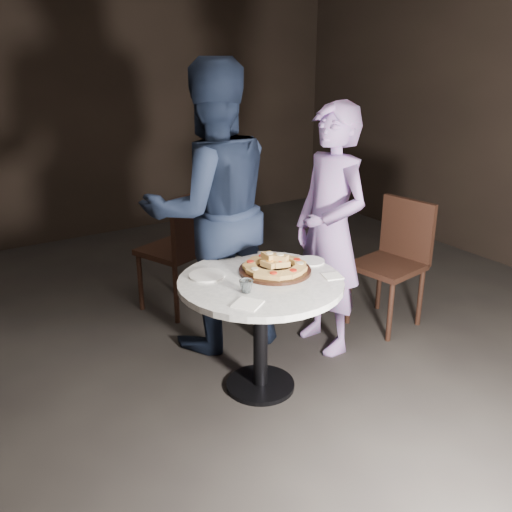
{
  "coord_description": "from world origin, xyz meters",
  "views": [
    {
      "loc": [
        -1.76,
        -2.54,
        2.0
      ],
      "look_at": [
        -0.11,
        0.04,
        0.85
      ],
      "focal_mm": 40.0,
      "sensor_mm": 36.0,
      "label": 1
    }
  ],
  "objects_px": {
    "focaccia_pile": "(275,264)",
    "diner_teal": "(330,231)",
    "chair_far": "(183,244)",
    "water_glass": "(246,286)",
    "table": "(261,301)",
    "serving_board": "(275,270)",
    "diner_navy": "(212,210)",
    "chair_right": "(396,254)"
  },
  "relations": [
    {
      "from": "chair_far",
      "to": "diner_navy",
      "type": "relative_size",
      "value": 0.51
    },
    {
      "from": "table",
      "to": "focaccia_pile",
      "type": "bearing_deg",
      "value": 21.91
    },
    {
      "from": "chair_far",
      "to": "diner_navy",
      "type": "height_order",
      "value": "diner_navy"
    },
    {
      "from": "serving_board",
      "to": "water_glass",
      "type": "xyz_separation_m",
      "value": [
        -0.3,
        -0.16,
        0.03
      ]
    },
    {
      "from": "focaccia_pile",
      "to": "chair_right",
      "type": "bearing_deg",
      "value": 8.28
    },
    {
      "from": "diner_navy",
      "to": "diner_teal",
      "type": "xyz_separation_m",
      "value": [
        0.63,
        -0.46,
        -0.13
      ]
    },
    {
      "from": "table",
      "to": "chair_right",
      "type": "bearing_deg",
      "value": 9.75
    },
    {
      "from": "water_glass",
      "to": "diner_teal",
      "type": "bearing_deg",
      "value": 20.69
    },
    {
      "from": "focaccia_pile",
      "to": "chair_far",
      "type": "relative_size",
      "value": 0.4
    },
    {
      "from": "focaccia_pile",
      "to": "water_glass",
      "type": "relative_size",
      "value": 4.92
    },
    {
      "from": "diner_navy",
      "to": "chair_right",
      "type": "bearing_deg",
      "value": 168.49
    },
    {
      "from": "serving_board",
      "to": "diner_navy",
      "type": "bearing_deg",
      "value": 97.73
    },
    {
      "from": "table",
      "to": "serving_board",
      "type": "relative_size",
      "value": 2.73
    },
    {
      "from": "table",
      "to": "focaccia_pile",
      "type": "xyz_separation_m",
      "value": [
        0.14,
        0.06,
        0.18
      ]
    },
    {
      "from": "chair_right",
      "to": "diner_navy",
      "type": "height_order",
      "value": "diner_navy"
    },
    {
      "from": "focaccia_pile",
      "to": "chair_far",
      "type": "xyz_separation_m",
      "value": [
        -0.05,
        1.17,
        -0.21
      ]
    },
    {
      "from": "table",
      "to": "water_glass",
      "type": "bearing_deg",
      "value": -146.95
    },
    {
      "from": "serving_board",
      "to": "focaccia_pile",
      "type": "height_order",
      "value": "focaccia_pile"
    },
    {
      "from": "water_glass",
      "to": "diner_navy",
      "type": "xyz_separation_m",
      "value": [
        0.22,
        0.78,
        0.21
      ]
    },
    {
      "from": "diner_teal",
      "to": "table",
      "type": "bearing_deg",
      "value": -71.98
    },
    {
      "from": "chair_far",
      "to": "focaccia_pile",
      "type": "bearing_deg",
      "value": 71.52
    },
    {
      "from": "diner_teal",
      "to": "focaccia_pile",
      "type": "bearing_deg",
      "value": -73.16
    },
    {
      "from": "water_glass",
      "to": "chair_right",
      "type": "distance_m",
      "value": 1.55
    },
    {
      "from": "water_glass",
      "to": "chair_far",
      "type": "relative_size",
      "value": 0.08
    },
    {
      "from": "focaccia_pile",
      "to": "water_glass",
      "type": "xyz_separation_m",
      "value": [
        -0.3,
        -0.16,
        -0.01
      ]
    },
    {
      "from": "focaccia_pile",
      "to": "diner_teal",
      "type": "height_order",
      "value": "diner_teal"
    },
    {
      "from": "focaccia_pile",
      "to": "water_glass",
      "type": "distance_m",
      "value": 0.34
    },
    {
      "from": "chair_far",
      "to": "water_glass",
      "type": "bearing_deg",
      "value": 58.42
    },
    {
      "from": "table",
      "to": "chair_right",
      "type": "height_order",
      "value": "chair_right"
    },
    {
      "from": "serving_board",
      "to": "chair_far",
      "type": "bearing_deg",
      "value": 92.37
    },
    {
      "from": "water_glass",
      "to": "diner_teal",
      "type": "height_order",
      "value": "diner_teal"
    },
    {
      "from": "serving_board",
      "to": "diner_navy",
      "type": "height_order",
      "value": "diner_navy"
    },
    {
      "from": "table",
      "to": "water_glass",
      "type": "height_order",
      "value": "water_glass"
    },
    {
      "from": "serving_board",
      "to": "chair_right",
      "type": "xyz_separation_m",
      "value": [
        1.2,
        0.17,
        -0.19
      ]
    },
    {
      "from": "chair_right",
      "to": "focaccia_pile",
      "type": "bearing_deg",
      "value": -90.92
    },
    {
      "from": "table",
      "to": "chair_right",
      "type": "xyz_separation_m",
      "value": [
        1.34,
        0.23,
        -0.05
      ]
    },
    {
      "from": "focaccia_pile",
      "to": "diner_navy",
      "type": "height_order",
      "value": "diner_navy"
    },
    {
      "from": "table",
      "to": "diner_navy",
      "type": "bearing_deg",
      "value": 85.53
    },
    {
      "from": "chair_right",
      "to": "chair_far",
      "type": "bearing_deg",
      "value": -137.71
    },
    {
      "from": "serving_board",
      "to": "focaccia_pile",
      "type": "bearing_deg",
      "value": 80.21
    },
    {
      "from": "serving_board",
      "to": "chair_far",
      "type": "xyz_separation_m",
      "value": [
        -0.05,
        1.17,
        -0.17
      ]
    },
    {
      "from": "chair_right",
      "to": "diner_teal",
      "type": "relative_size",
      "value": 0.56
    }
  ]
}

